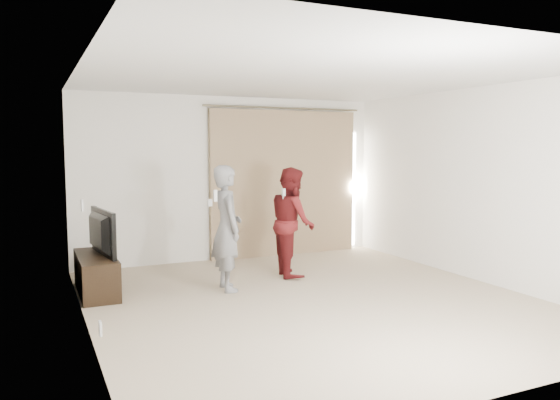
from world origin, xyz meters
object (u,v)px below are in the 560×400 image
(person_man, at_px, (227,228))
(person_woman, at_px, (292,222))
(tv_console, at_px, (96,274))
(tv, at_px, (95,233))

(person_man, relative_size, person_woman, 1.04)
(tv_console, xyz_separation_m, person_man, (1.53, -0.52, 0.55))
(tv, distance_m, person_woman, 2.62)
(tv, height_order, person_woman, person_woman)
(person_man, bearing_deg, tv_console, 161.20)
(tv_console, bearing_deg, person_woman, -3.39)
(person_man, distance_m, person_woman, 1.15)
(person_woman, bearing_deg, person_man, -161.55)
(tv_console, distance_m, tv, 0.52)
(tv_console, height_order, person_woman, person_woman)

